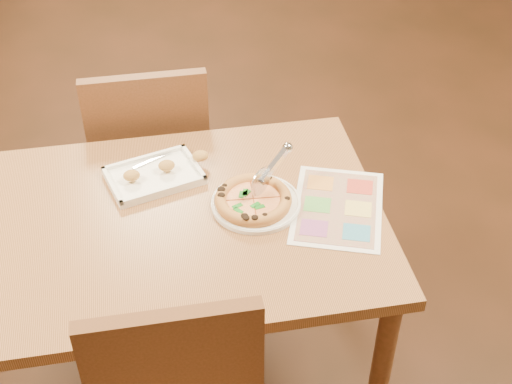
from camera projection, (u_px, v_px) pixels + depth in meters
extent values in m
plane|color=black|center=(176.00, 373.00, 2.50)|extent=(7.00, 7.00, 0.00)
cube|color=#A06840|center=(159.00, 226.00, 2.05)|extent=(1.30, 0.85, 0.04)
cylinder|color=brown|center=(380.00, 375.00, 2.09)|extent=(0.06, 0.06, 0.68)
cylinder|color=brown|center=(319.00, 213.00, 2.64)|extent=(0.06, 0.06, 0.68)
cube|color=brown|center=(176.00, 377.00, 1.68)|extent=(0.42, 0.04, 0.45)
cube|color=brown|center=(151.00, 153.00, 2.74)|extent=(0.42, 0.42, 0.04)
cube|color=brown|center=(148.00, 133.00, 2.46)|extent=(0.42, 0.04, 0.45)
cylinder|color=white|center=(256.00, 203.00, 2.09)|extent=(0.34, 0.34, 0.01)
cylinder|color=#D19047|center=(253.00, 201.00, 2.08)|extent=(0.22, 0.22, 0.01)
cylinder|color=#F5DF85|center=(253.00, 199.00, 2.07)|extent=(0.18, 0.18, 0.01)
torus|color=#D19047|center=(253.00, 199.00, 2.07)|extent=(0.23, 0.23, 0.03)
cylinder|color=silver|center=(261.00, 182.00, 2.06)|extent=(0.07, 0.06, 0.09)
cube|color=silver|center=(275.00, 164.00, 2.08)|extent=(0.11, 0.10, 0.07)
cube|color=white|center=(154.00, 177.00, 2.18)|extent=(0.32, 0.26, 0.02)
cube|color=silver|center=(154.00, 174.00, 2.18)|extent=(0.13, 0.07, 0.00)
ellipsoid|color=gold|center=(132.00, 176.00, 2.14)|extent=(0.05, 0.04, 0.03)
ellipsoid|color=gold|center=(167.00, 166.00, 2.18)|extent=(0.05, 0.04, 0.03)
ellipsoid|color=gold|center=(200.00, 156.00, 2.22)|extent=(0.05, 0.04, 0.03)
cube|color=white|center=(338.00, 207.00, 2.08)|extent=(0.36, 0.42, 0.00)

